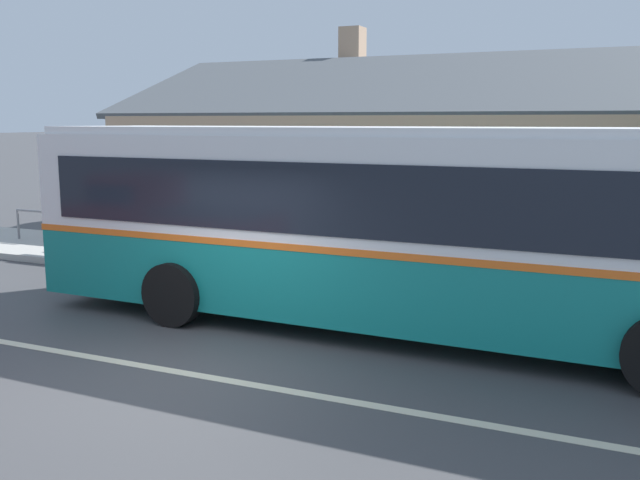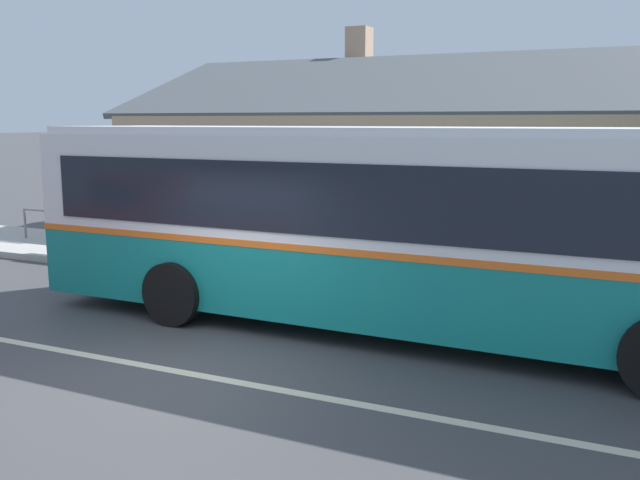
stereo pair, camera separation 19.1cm
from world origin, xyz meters
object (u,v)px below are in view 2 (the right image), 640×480
Objects in this scene: transit_bus at (400,223)px; bench_down_street at (276,246)px; bench_by_building at (100,234)px; bike_rack at (40,219)px.

transit_bus is 4.77m from bench_down_street.
bench_down_street is (4.51, 0.25, 0.01)m from bench_by_building.
bench_down_street is 7.10m from bike_rack.
transit_bus is 10.28× the size of bike_rack.
bench_down_street is at bearing 3.12° from bench_by_building.
bench_down_street is 1.47× the size of bike_rack.
bench_by_building is 4.51m from bench_down_street.
bench_by_building is 1.37× the size of bike_rack.
bench_down_street is (-3.67, 2.85, -1.08)m from transit_bus.
bench_by_building is 0.93× the size of bench_down_street.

